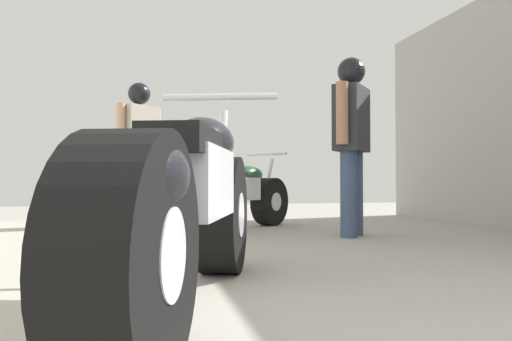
{
  "coord_description": "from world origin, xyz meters",
  "views": [
    {
      "loc": [
        -1.01,
        -0.31,
        0.55
      ],
      "look_at": [
        -0.2,
        3.17,
        0.63
      ],
      "focal_mm": 33.97,
      "sensor_mm": 36.0,
      "label": 1
    }
  ],
  "objects_px": {
    "motorcycle_maroon_cruiser": "(191,206)",
    "mechanic_with_helmet": "(139,140)",
    "motorcycle_black_naked": "(236,196)",
    "mechanic_in_blue": "(352,129)"
  },
  "relations": [
    {
      "from": "motorcycle_maroon_cruiser",
      "to": "mechanic_with_helmet",
      "type": "distance_m",
      "value": 4.19
    },
    {
      "from": "mechanic_in_blue",
      "to": "motorcycle_maroon_cruiser",
      "type": "bearing_deg",
      "value": -127.45
    },
    {
      "from": "motorcycle_maroon_cruiser",
      "to": "mechanic_with_helmet",
      "type": "xyz_separation_m",
      "value": [
        -0.25,
        4.13,
        0.63
      ]
    },
    {
      "from": "mechanic_with_helmet",
      "to": "motorcycle_black_naked",
      "type": "bearing_deg",
      "value": -39.53
    },
    {
      "from": "motorcycle_black_naked",
      "to": "mechanic_with_helmet",
      "type": "relative_size",
      "value": 0.86
    },
    {
      "from": "motorcycle_maroon_cruiser",
      "to": "mechanic_with_helmet",
      "type": "height_order",
      "value": "mechanic_with_helmet"
    },
    {
      "from": "mechanic_with_helmet",
      "to": "mechanic_in_blue",
      "type": "bearing_deg",
      "value": -40.32
    },
    {
      "from": "motorcycle_maroon_cruiser",
      "to": "motorcycle_black_naked",
      "type": "relative_size",
      "value": 1.45
    },
    {
      "from": "mechanic_in_blue",
      "to": "mechanic_with_helmet",
      "type": "xyz_separation_m",
      "value": [
        -2.07,
        1.76,
        0.0
      ]
    },
    {
      "from": "motorcycle_maroon_cruiser",
      "to": "motorcycle_black_naked",
      "type": "xyz_separation_m",
      "value": [
        0.82,
        3.25,
        -0.07
      ]
    }
  ]
}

